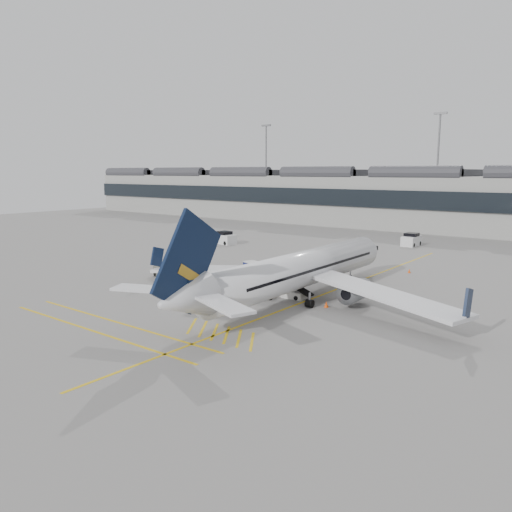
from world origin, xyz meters
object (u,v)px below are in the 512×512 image
Objects in this scene: belt_loader at (287,291)px; ramp_agent_a at (279,280)px; baggage_cart_a at (199,281)px; airliner_main at (298,271)px; ramp_agent_b at (280,287)px; pushback_tug at (165,271)px.

ramp_agent_a reaches higher than belt_loader.
belt_loader is at bearing 10.10° from baggage_cart_a.
belt_loader is (-1.53, 0.40, -2.25)m from airliner_main.
belt_loader is 0.86m from ramp_agent_b.
belt_loader is 2.57× the size of ramp_agent_b.
airliner_main reaches higher than belt_loader.
airliner_main reaches higher than ramp_agent_a.
airliner_main is 5.10m from ramp_agent_a.
airliner_main is at bearing -66.13° from ramp_agent_a.
ramp_agent_b reaches higher than baggage_cart_a.
baggage_cart_a is (-10.50, -2.50, -1.93)m from airliner_main.
airliner_main is 11.35× the size of pushback_tug.
baggage_cart_a is 8.66m from ramp_agent_b.
baggage_cart_a is 0.91× the size of ramp_agent_a.
baggage_cart_a is 0.96× the size of ramp_agent_b.
airliner_main is at bearing 169.43° from ramp_agent_b.
airliner_main is 19.27× the size of ramp_agent_a.
baggage_cart_a is at bearing -167.54° from airliner_main.
airliner_main is 20.36× the size of ramp_agent_b.
airliner_main is at bearing -15.89° from belt_loader.
ramp_agent_a is (6.52, 5.09, 0.07)m from baggage_cart_a.
pushback_tug is (-15.33, -1.00, -0.18)m from ramp_agent_b.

